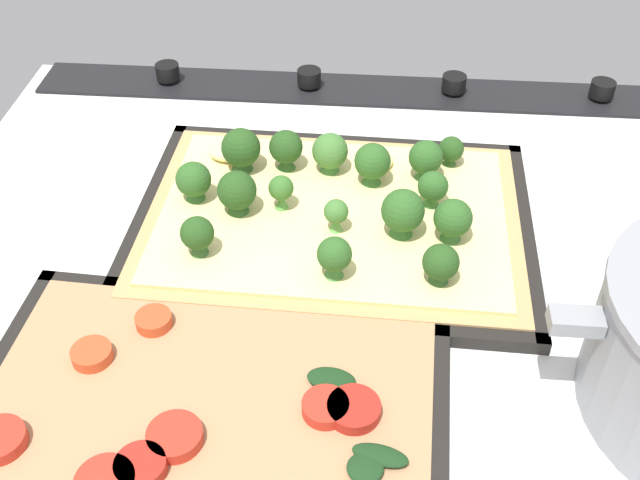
# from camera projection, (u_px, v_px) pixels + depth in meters

# --- Properties ---
(ground_plane) EXTENTS (0.85, 0.72, 0.03)m
(ground_plane) POSITION_uv_depth(u_px,v_px,m) (372.00, 297.00, 0.67)
(ground_plane) COLOR white
(stove_control_panel) EXTENTS (0.81, 0.07, 0.03)m
(stove_control_panel) POSITION_uv_depth(u_px,v_px,m) (381.00, 89.00, 0.90)
(stove_control_panel) COLOR black
(stove_control_panel) RESTS_ON ground_plane
(baking_tray_front) EXTENTS (0.37, 0.29, 0.01)m
(baking_tray_front) POSITION_uv_depth(u_px,v_px,m) (333.00, 224.00, 0.71)
(baking_tray_front) COLOR black
(baking_tray_front) RESTS_ON ground_plane
(broccoli_pizza) EXTENTS (0.35, 0.26, 0.06)m
(broccoli_pizza) POSITION_uv_depth(u_px,v_px,m) (332.00, 206.00, 0.71)
(broccoli_pizza) COLOR tan
(broccoli_pizza) RESTS_ON baking_tray_front
(baking_tray_back) EXTENTS (0.36, 0.25, 0.01)m
(baking_tray_back) POSITION_uv_depth(u_px,v_px,m) (209.00, 406.00, 0.56)
(baking_tray_back) COLOR black
(baking_tray_back) RESTS_ON ground_plane
(veggie_pizza_back) EXTENTS (0.33, 0.22, 0.02)m
(veggie_pizza_back) POSITION_uv_depth(u_px,v_px,m) (206.00, 404.00, 0.55)
(veggie_pizza_back) COLOR tan
(veggie_pizza_back) RESTS_ON baking_tray_back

